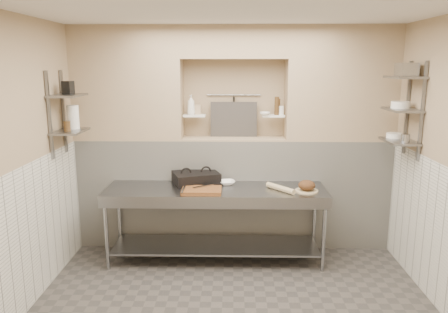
{
  "coord_description": "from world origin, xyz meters",
  "views": [
    {
      "loc": [
        -0.01,
        -3.76,
        2.34
      ],
      "look_at": [
        -0.11,
        0.9,
        1.35
      ],
      "focal_mm": 35.0,
      "sensor_mm": 36.0,
      "label": 1
    }
  ],
  "objects_px": {
    "jug_left": "(73,117)",
    "bread_loaf": "(307,185)",
    "bottle_soap": "(191,105)",
    "bowl_alcove": "(265,114)",
    "mixing_bowl": "(227,183)",
    "prep_table": "(215,210)",
    "cutting_board": "(202,190)",
    "rolling_pin": "(280,188)",
    "panini_press": "(196,178)"
  },
  "relations": [
    {
      "from": "bread_loaf",
      "to": "cutting_board",
      "type": "bearing_deg",
      "value": -177.58
    },
    {
      "from": "mixing_bowl",
      "to": "bottle_soap",
      "type": "distance_m",
      "value": 1.08
    },
    {
      "from": "mixing_bowl",
      "to": "bowl_alcove",
      "type": "distance_m",
      "value": 0.99
    },
    {
      "from": "panini_press",
      "to": "bottle_soap",
      "type": "bearing_deg",
      "value": 84.03
    },
    {
      "from": "bread_loaf",
      "to": "bottle_soap",
      "type": "relative_size",
      "value": 0.78
    },
    {
      "from": "cutting_board",
      "to": "rolling_pin",
      "type": "xyz_separation_m",
      "value": [
        0.91,
        0.07,
        0.01
      ]
    },
    {
      "from": "bread_loaf",
      "to": "jug_left",
      "type": "bearing_deg",
      "value": 178.44
    },
    {
      "from": "panini_press",
      "to": "bottle_soap",
      "type": "height_order",
      "value": "bottle_soap"
    },
    {
      "from": "bread_loaf",
      "to": "bowl_alcove",
      "type": "height_order",
      "value": "bowl_alcove"
    },
    {
      "from": "rolling_pin",
      "to": "jug_left",
      "type": "xyz_separation_m",
      "value": [
        -2.38,
        0.05,
        0.82
      ]
    },
    {
      "from": "prep_table",
      "to": "jug_left",
      "type": "bearing_deg",
      "value": -179.45
    },
    {
      "from": "bread_loaf",
      "to": "bowl_alcove",
      "type": "distance_m",
      "value": 1.07
    },
    {
      "from": "bottle_soap",
      "to": "jug_left",
      "type": "distance_m",
      "value": 1.42
    },
    {
      "from": "cutting_board",
      "to": "rolling_pin",
      "type": "height_order",
      "value": "rolling_pin"
    },
    {
      "from": "cutting_board",
      "to": "prep_table",
      "type": "bearing_deg",
      "value": 42.63
    },
    {
      "from": "mixing_bowl",
      "to": "bottle_soap",
      "type": "xyz_separation_m",
      "value": [
        -0.46,
        0.36,
        0.91
      ]
    },
    {
      "from": "prep_table",
      "to": "bowl_alcove",
      "type": "height_order",
      "value": "bowl_alcove"
    },
    {
      "from": "mixing_bowl",
      "to": "panini_press",
      "type": "bearing_deg",
      "value": 175.97
    },
    {
      "from": "mixing_bowl",
      "to": "jug_left",
      "type": "relative_size",
      "value": 0.72
    },
    {
      "from": "bowl_alcove",
      "to": "cutting_board",
      "type": "bearing_deg",
      "value": -139.38
    },
    {
      "from": "prep_table",
      "to": "rolling_pin",
      "type": "relative_size",
      "value": 6.21
    },
    {
      "from": "prep_table",
      "to": "bread_loaf",
      "type": "height_order",
      "value": "bread_loaf"
    },
    {
      "from": "bottle_soap",
      "to": "bowl_alcove",
      "type": "xyz_separation_m",
      "value": [
        0.93,
        -0.04,
        -0.11
      ]
    },
    {
      "from": "prep_table",
      "to": "bowl_alcove",
      "type": "distance_m",
      "value": 1.35
    },
    {
      "from": "bread_loaf",
      "to": "bottle_soap",
      "type": "height_order",
      "value": "bottle_soap"
    },
    {
      "from": "panini_press",
      "to": "bowl_alcove",
      "type": "bearing_deg",
      "value": -0.5
    },
    {
      "from": "prep_table",
      "to": "jug_left",
      "type": "distance_m",
      "value": 1.97
    },
    {
      "from": "mixing_bowl",
      "to": "rolling_pin",
      "type": "relative_size",
      "value": 0.47
    },
    {
      "from": "cutting_board",
      "to": "bottle_soap",
      "type": "distance_m",
      "value": 1.16
    },
    {
      "from": "bread_loaf",
      "to": "panini_press",
      "type": "bearing_deg",
      "value": 166.75
    },
    {
      "from": "mixing_bowl",
      "to": "bread_loaf",
      "type": "relative_size",
      "value": 0.99
    },
    {
      "from": "panini_press",
      "to": "bottle_soap",
      "type": "distance_m",
      "value": 0.93
    },
    {
      "from": "cutting_board",
      "to": "mixing_bowl",
      "type": "xyz_separation_m",
      "value": [
        0.29,
        0.33,
        0.0
      ]
    },
    {
      "from": "mixing_bowl",
      "to": "bowl_alcove",
      "type": "relative_size",
      "value": 1.51
    },
    {
      "from": "mixing_bowl",
      "to": "bread_loaf",
      "type": "distance_m",
      "value": 0.97
    },
    {
      "from": "rolling_pin",
      "to": "prep_table",
      "type": "bearing_deg",
      "value": 174.81
    },
    {
      "from": "mixing_bowl",
      "to": "bowl_alcove",
      "type": "height_order",
      "value": "bowl_alcove"
    },
    {
      "from": "prep_table",
      "to": "bottle_soap",
      "type": "xyz_separation_m",
      "value": [
        -0.32,
        0.55,
        1.2
      ]
    },
    {
      "from": "bottle_soap",
      "to": "prep_table",
      "type": "bearing_deg",
      "value": -59.46
    },
    {
      "from": "cutting_board",
      "to": "jug_left",
      "type": "bearing_deg",
      "value": 175.19
    },
    {
      "from": "prep_table",
      "to": "panini_press",
      "type": "relative_size",
      "value": 4.12
    },
    {
      "from": "prep_table",
      "to": "bread_loaf",
      "type": "distance_m",
      "value": 1.11
    },
    {
      "from": "prep_table",
      "to": "jug_left",
      "type": "height_order",
      "value": "jug_left"
    },
    {
      "from": "bread_loaf",
      "to": "jug_left",
      "type": "relative_size",
      "value": 0.73
    },
    {
      "from": "jug_left",
      "to": "bread_loaf",
      "type": "bearing_deg",
      "value": -1.56
    },
    {
      "from": "rolling_pin",
      "to": "mixing_bowl",
      "type": "bearing_deg",
      "value": 157.36
    },
    {
      "from": "cutting_board",
      "to": "bowl_alcove",
      "type": "relative_size",
      "value": 3.51
    },
    {
      "from": "cutting_board",
      "to": "rolling_pin",
      "type": "relative_size",
      "value": 1.08
    },
    {
      "from": "rolling_pin",
      "to": "bread_loaf",
      "type": "bearing_deg",
      "value": -3.73
    },
    {
      "from": "bread_loaf",
      "to": "jug_left",
      "type": "xyz_separation_m",
      "value": [
        -2.68,
        0.07,
        0.77
      ]
    }
  ]
}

